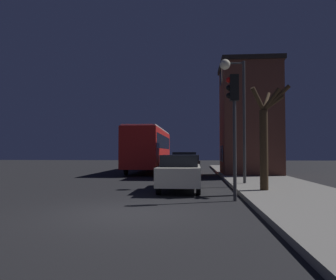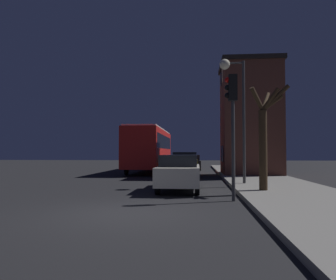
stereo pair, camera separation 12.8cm
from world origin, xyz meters
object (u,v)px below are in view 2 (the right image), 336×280
object	(u,v)px
bus	(150,147)
car_mid_lane	(185,163)
car_near_lane	(179,172)
car_far_lane	(191,162)
streetlamp	(233,90)
bare_tree	(264,135)
traffic_light	(232,110)

from	to	relation	value
bus	car_mid_lane	xyz separation A→B (m)	(3.16, -4.26, -1.28)
bus	car_near_lane	xyz separation A→B (m)	(3.25, -13.30, -1.33)
car_mid_lane	car_far_lane	xyz separation A→B (m)	(0.29, 7.82, -0.12)
streetlamp	car_far_lane	distance (m)	15.71
streetlamp	bus	world-z (taller)	streetlamp
car_near_lane	car_far_lane	xyz separation A→B (m)	(0.21, 16.86, -0.06)
bare_tree	bus	world-z (taller)	bare_tree
bare_tree	car_far_lane	size ratio (longest dim) A/B	1.04
bare_tree	car_mid_lane	distance (m)	10.75
traffic_light	bus	bearing A→B (deg)	107.81
car_near_lane	bare_tree	bearing A→B (deg)	-16.24
traffic_light	car_far_lane	size ratio (longest dim) A/B	1.09
bare_tree	car_far_lane	bearing A→B (deg)	100.26
streetlamp	car_far_lane	size ratio (longest dim) A/B	1.53
car_near_lane	car_far_lane	bearing A→B (deg)	89.30
streetlamp	traffic_light	bearing A→B (deg)	-96.83
car_far_lane	streetlamp	bearing A→B (deg)	-81.14
car_near_lane	car_mid_lane	size ratio (longest dim) A/B	1.07
bus	car_far_lane	xyz separation A→B (m)	(3.45, 3.56, -1.40)
bare_tree	car_near_lane	bearing A→B (deg)	163.76
car_mid_lane	streetlamp	bearing A→B (deg)	-69.91
streetlamp	traffic_light	xyz separation A→B (m)	(-0.57, -4.79, -1.62)
bare_tree	car_near_lane	world-z (taller)	bare_tree
car_mid_lane	bare_tree	bearing A→B (deg)	-70.65
streetlamp	bare_tree	world-z (taller)	streetlamp
bare_tree	traffic_light	bearing A→B (deg)	-126.88
car_far_lane	car_mid_lane	bearing A→B (deg)	-92.15
traffic_light	streetlamp	bearing A→B (deg)	83.17
bus	car_near_lane	bearing A→B (deg)	-76.27
streetlamp	bus	xyz separation A→B (m)	(-5.80, 11.46, -2.58)
streetlamp	bare_tree	distance (m)	3.80
bus	car_mid_lane	distance (m)	5.46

